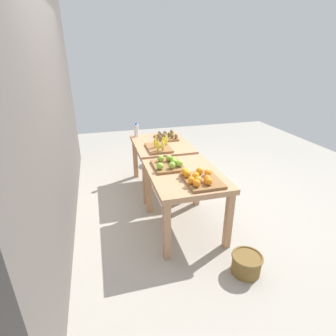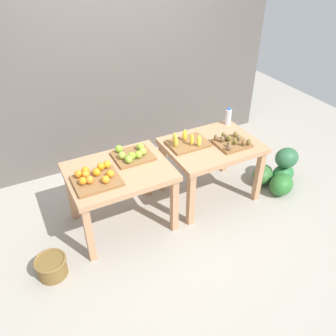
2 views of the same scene
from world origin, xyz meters
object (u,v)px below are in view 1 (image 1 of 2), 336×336
banana_crate (159,147)px  water_bottle (136,130)px  kiwi_bin (166,137)px  wicker_basket (246,263)px  apple_bin (169,164)px  display_table_right (161,149)px  orange_bin (200,179)px  watermelon_pile (163,155)px  display_table_left (185,181)px

banana_crate → water_bottle: size_ratio=2.05×
kiwi_bin → wicker_basket: size_ratio=1.20×
apple_bin → water_bottle: 1.35m
display_table_right → apple_bin: 0.93m
orange_bin → apple_bin: apple_bin is taller
orange_bin → wicker_basket: (-0.60, -0.28, -0.66)m
watermelon_pile → display_table_right: bearing=164.0°
display_table_right → display_table_left: bearing=180.0°
banana_crate → display_table_right: bearing=-19.3°
display_table_right → banana_crate: banana_crate is taller
orange_bin → banana_crate: banana_crate is taller
display_table_left → orange_bin: orange_bin is taller
display_table_right → orange_bin: orange_bin is taller
banana_crate → apple_bin: bearing=176.5°
kiwi_bin → wicker_basket: 2.26m
water_bottle → wicker_basket: bearing=-164.8°
display_table_right → apple_bin: apple_bin is taller
orange_bin → kiwi_bin: bearing=-1.8°
display_table_right → water_bottle: 0.56m
orange_bin → banana_crate: (1.11, 0.17, -0.00)m
wicker_basket → orange_bin: bearing=24.7°
display_table_left → banana_crate: bearing=6.4°
orange_bin → display_table_left: bearing=16.1°
orange_bin → watermelon_pile: bearing=-4.5°
display_table_right → kiwi_bin: (0.18, -0.12, 0.14)m
orange_bin → wicker_basket: bearing=-155.3°
display_table_right → wicker_basket: (-1.98, -0.35, -0.52)m
watermelon_pile → wicker_basket: bearing=-178.0°
kiwi_bin → watermelon_pile: (0.70, -0.13, -0.58)m
orange_bin → wicker_basket: 0.93m
display_table_left → wicker_basket: 1.06m
orange_bin → kiwi_bin: orange_bin is taller
kiwi_bin → wicker_basket: kiwi_bin is taller
display_table_left → orange_bin: (-0.26, -0.07, 0.15)m
kiwi_bin → wicker_basket: (-2.15, -0.23, -0.66)m
wicker_basket → kiwi_bin: bearing=6.0°
display_table_left → orange_bin: 0.31m
orange_bin → banana_crate: size_ratio=1.00×
apple_bin → banana_crate: banana_crate is taller
banana_crate → kiwi_bin: bearing=-26.2°
kiwi_bin → watermelon_pile: bearing=-10.2°
watermelon_pile → display_table_left: bearing=172.8°
display_table_left → water_bottle: water_bottle is taller
display_table_right → wicker_basket: display_table_right is taller
banana_crate → watermelon_pile: bearing=-16.8°
apple_bin → banana_crate: bearing=-3.5°
kiwi_bin → water_bottle: size_ratio=1.67×
banana_crate → wicker_basket: bearing=-165.4°
display_table_right → banana_crate: size_ratio=2.36×
orange_bin → wicker_basket: orange_bin is taller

